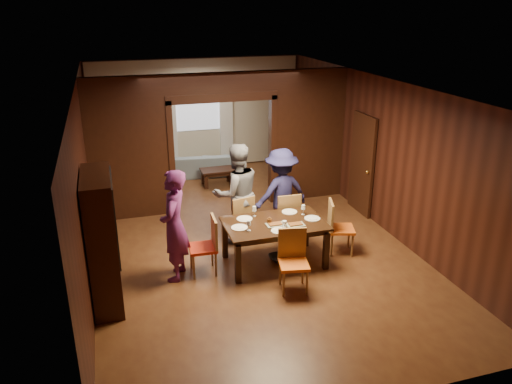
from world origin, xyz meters
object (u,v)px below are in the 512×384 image
object	(u,v)px
dining_table	(274,243)
chair_left	(203,246)
chair_near	(294,262)
sofa	(201,164)
person_grey	(237,194)
person_navy	(281,193)
hutch	(103,240)
chair_far_l	(239,219)
person_purple	(174,226)
chair_right	(341,227)
chair_far_r	(286,216)
coffee_table	(217,177)

from	to	relation	value
dining_table	chair_left	size ratio (longest dim) A/B	1.73
chair_near	sofa	bearing A→B (deg)	104.05
person_grey	person_navy	size ratio (longest dim) A/B	1.10
person_grey	chair_near	distance (m)	2.02
dining_table	hutch	xyz separation A→B (m)	(-2.75, -0.36, 0.62)
chair_far_l	chair_near	distance (m)	1.85
person_purple	chair_right	xyz separation A→B (m)	(2.93, 0.01, -0.43)
person_purple	sofa	xyz separation A→B (m)	(1.38, 4.96, -0.64)
chair_right	chair_near	world-z (taller)	same
chair_far_r	chair_near	distance (m)	1.77
person_purple	sofa	size ratio (longest dim) A/B	0.96
person_navy	chair_right	bearing A→B (deg)	117.15
person_purple	chair_near	distance (m)	1.96
sofa	chair_near	distance (m)	5.90
person_navy	coffee_table	world-z (taller)	person_navy
sofa	hutch	size ratio (longest dim) A/B	0.96
chair_left	sofa	bearing A→B (deg)	172.02
person_purple	chair_far_r	distance (m)	2.33
coffee_table	chair_right	world-z (taller)	chair_right
person_grey	chair_far_l	distance (m)	0.47
sofa	chair_left	distance (m)	5.04
chair_right	chair_left	bearing A→B (deg)	107.04
coffee_table	chair_far_r	bearing A→B (deg)	-80.52
person_grey	coffee_table	size ratio (longest dim) A/B	2.35
chair_left	chair_far_l	size ratio (longest dim) A/B	1.00
sofa	chair_near	xyz separation A→B (m)	(0.29, -5.89, 0.21)
person_grey	coffee_table	xyz separation A→B (m)	(0.32, 3.09, -0.74)
person_purple	person_grey	bearing A→B (deg)	148.50
chair_far_l	chair_near	size ratio (longest dim) A/B	1.00
dining_table	person_grey	bearing A→B (deg)	110.56
person_grey	person_navy	distance (m)	0.87
chair_left	hutch	distance (m)	1.66
person_grey	chair_left	xyz separation A→B (m)	(-0.84, -0.99, -0.46)
chair_far_r	person_grey	bearing A→B (deg)	-13.14
dining_table	chair_near	distance (m)	0.91
chair_far_l	hutch	xyz separation A→B (m)	(-2.37, -1.27, 0.52)
person_navy	chair_right	world-z (taller)	person_navy
person_navy	sofa	size ratio (longest dim) A/B	0.90
dining_table	chair_far_l	size ratio (longest dim) A/B	1.73
coffee_table	chair_right	distance (m)	4.30
person_grey	dining_table	size ratio (longest dim) A/B	1.12
chair_far_l	chair_far_r	xyz separation A→B (m)	(0.87, -0.11, 0.00)
person_purple	person_grey	size ratio (longest dim) A/B	0.97
person_purple	person_grey	distance (m)	1.63
person_navy	chair_left	distance (m)	2.01
coffee_table	hutch	distance (m)	5.29
chair_far_r	hutch	world-z (taller)	hutch
person_purple	chair_far_l	distance (m)	1.62
chair_near	hutch	bearing A→B (deg)	-179.88
chair_left	coffee_table	bearing A→B (deg)	166.83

